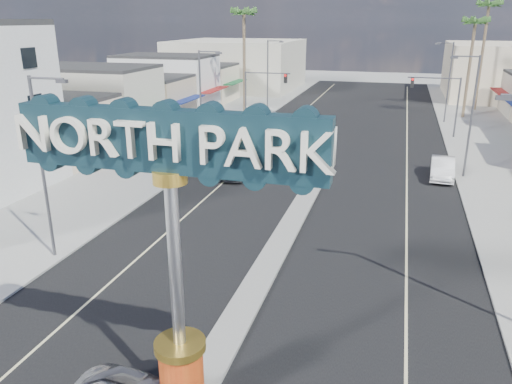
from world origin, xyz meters
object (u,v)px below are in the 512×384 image
Objects in this scene: palm_right_mid at (475,26)px; palm_left_far at (244,18)px; traffic_signal_left at (261,88)px; car_parked_right at (442,168)px; traffic_signal_right at (439,95)px; streetlight_r_far at (448,78)px; palm_right_far at (488,11)px; streetlight_r_mid at (470,111)px; streetlight_l_mid at (202,99)px; streetlight_l_far at (269,73)px; car_parked_left at (237,168)px; city_bus at (247,138)px; streetlight_l_near at (44,161)px; gateway_sign at (173,236)px.

palm_left_far is at bearing -167.01° from palm_right_mid.
traffic_signal_left is 1.27× the size of car_parked_right.
streetlight_r_far is at bearing 81.14° from traffic_signal_right.
palm_left_far is 2.76× the size of car_parked_right.
palm_right_far is (5.82, 18.01, 8.11)m from traffic_signal_right.
streetlight_r_far reaches higher than traffic_signal_left.
traffic_signal_right is 14.07m from streetlight_r_mid.
car_parked_right is (-0.18, -14.56, -3.49)m from traffic_signal_right.
streetlight_l_far is at bearing 90.00° from streetlight_l_mid.
car_parked_left is (3.21, -18.52, -3.55)m from traffic_signal_left.
palm_right_mid is at bearing 57.31° from streetlight_r_far.
car_parked_right is 16.15m from city_bus.
city_bus is (-17.43, 1.46, -3.42)m from streetlight_r_mid.
palm_right_mid reaches higher than streetlight_l_mid.
streetlight_r_mid is 0.76× the size of city_bus.
streetlight_l_near is 2.12× the size of car_parked_left.
streetlight_l_near is 28.90m from streetlight_r_mid.
gateway_sign is 1.02× the size of streetlight_r_mid.
streetlight_r_far is 0.76× the size of city_bus.
streetlight_r_far reaches higher than car_parked_left.
palm_left_far is 30.48m from palm_right_far.
streetlight_l_far is at bearing -170.31° from palm_right_mid.
streetlight_r_mid reaches higher than traffic_signal_left.
traffic_signal_right is 39.26m from streetlight_l_near.
gateway_sign is 43.04m from traffic_signal_left.
palm_left_far is 1.11× the size of city_bus.
traffic_signal_left is at bearing 180.00° from traffic_signal_right.
streetlight_r_mid reaches higher than city_bus.
streetlight_r_mid is at bearing 0.00° from streetlight_l_mid.
streetlight_r_far is (1.25, 8.01, 0.79)m from traffic_signal_right.
traffic_signal_left is 19.13m from car_parked_left.
streetlight_l_near is at bearing -116.99° from palm_right_mid.
streetlight_l_near is 40.59m from palm_left_far.
traffic_signal_right is 0.43× the size of palm_right_far.
gateway_sign is 30.60m from city_bus.
palm_right_mid is (23.43, 46.00, 5.54)m from streetlight_l_near.
traffic_signal_left is at bearing -143.33° from palm_right_far.
streetlight_l_far reaches higher than traffic_signal_right.
streetlight_l_near is at bearing -112.35° from car_parked_left.
city_bus is at bearing 93.49° from car_parked_left.
streetlight_l_far is at bearing 101.78° from gateway_sign.
streetlight_l_far is at bearing -158.54° from palm_right_far.
traffic_signal_left is at bearing 102.33° from gateway_sign.
palm_right_far reaches higher than gateway_sign.
gateway_sign is at bearing -69.58° from streetlight_l_mid.
streetlight_r_far is 0.74× the size of palm_right_mid.
palm_left_far reaches higher than streetlight_l_mid.
palm_left_far reaches higher than palm_right_mid.
streetlight_l_far reaches higher than car_parked_right.
palm_left_far reaches higher than traffic_signal_right.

